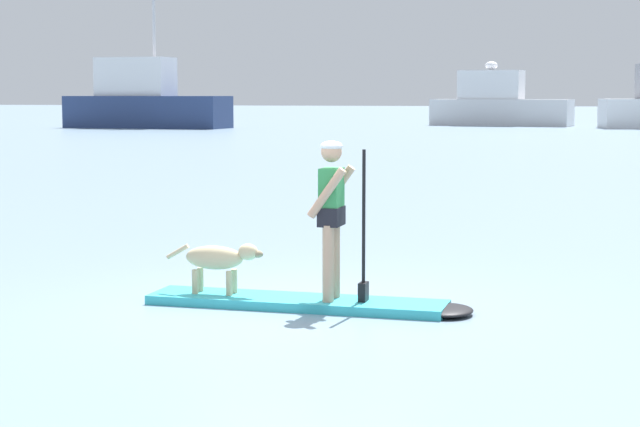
{
  "coord_description": "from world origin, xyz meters",
  "views": [
    {
      "loc": [
        3.11,
        -10.93,
        2.27
      ],
      "look_at": [
        0.0,
        1.0,
        0.9
      ],
      "focal_mm": 60.46,
      "sensor_mm": 36.0,
      "label": 1
    }
  ],
  "objects_px": {
    "person_paddler": "(333,209)",
    "moored_boat_starboard": "(498,105)",
    "dog": "(219,259)",
    "paddleboard": "(317,303)",
    "moored_boat_port": "(144,102)"
  },
  "relations": [
    {
      "from": "person_paddler",
      "to": "moored_boat_starboard",
      "type": "relative_size",
      "value": 0.16
    },
    {
      "from": "moored_boat_port",
      "to": "moored_boat_starboard",
      "type": "height_order",
      "value": "moored_boat_port"
    },
    {
      "from": "moored_boat_port",
      "to": "dog",
      "type": "bearing_deg",
      "value": -65.45
    },
    {
      "from": "paddleboard",
      "to": "dog",
      "type": "relative_size",
      "value": 3.13
    },
    {
      "from": "moored_boat_port",
      "to": "moored_boat_starboard",
      "type": "relative_size",
      "value": 1.09
    },
    {
      "from": "paddleboard",
      "to": "moored_boat_starboard",
      "type": "bearing_deg",
      "value": 93.67
    },
    {
      "from": "dog",
      "to": "moored_boat_port",
      "type": "distance_m",
      "value": 62.75
    },
    {
      "from": "person_paddler",
      "to": "moored_boat_port",
      "type": "height_order",
      "value": "moored_boat_port"
    },
    {
      "from": "paddleboard",
      "to": "person_paddler",
      "type": "height_order",
      "value": "person_paddler"
    },
    {
      "from": "paddleboard",
      "to": "moored_boat_starboard",
      "type": "relative_size",
      "value": 0.34
    },
    {
      "from": "dog",
      "to": "moored_boat_starboard",
      "type": "distance_m",
      "value": 68.39
    },
    {
      "from": "person_paddler",
      "to": "dog",
      "type": "relative_size",
      "value": 1.5
    },
    {
      "from": "person_paddler",
      "to": "moored_boat_starboard",
      "type": "height_order",
      "value": "moored_boat_starboard"
    },
    {
      "from": "paddleboard",
      "to": "dog",
      "type": "xyz_separation_m",
      "value": [
        -1.11,
        0.02,
        0.43
      ]
    },
    {
      "from": "person_paddler",
      "to": "dog",
      "type": "height_order",
      "value": "person_paddler"
    }
  ]
}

